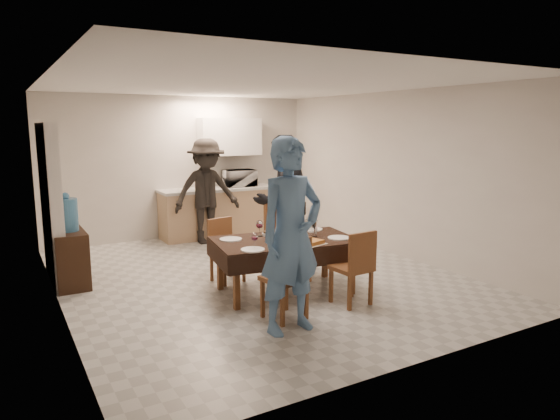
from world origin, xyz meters
The scene contains 33 objects.
floor centered at (0.00, 0.00, 0.00)m, with size 5.00×6.00×0.02m, color beige.
ceiling centered at (0.00, 0.00, 2.60)m, with size 5.00×6.00×0.02m, color white.
wall_back centered at (0.00, 3.00, 1.30)m, with size 5.00×0.02×2.60m, color silver.
wall_front centered at (0.00, -3.00, 1.30)m, with size 5.00×0.02×2.60m, color silver.
wall_left centered at (-2.50, 0.00, 1.30)m, with size 0.02×6.00×2.60m, color silver.
wall_right centered at (2.50, 0.00, 1.30)m, with size 0.02×6.00×2.60m, color silver.
stub_partition centered at (-2.42, 1.20, 1.05)m, with size 0.15×1.40×2.10m, color beige.
kitchen_base_cabinet centered at (0.60, 2.68, 0.43)m, with size 2.20×0.60×0.86m, color tan.
kitchen_worktop centered at (0.60, 2.68, 0.89)m, with size 2.24×0.64×0.05m, color beige.
upper_cabinet centered at (0.90, 2.82, 1.85)m, with size 1.20×0.34×0.70m, color white.
dining_table centered at (0.02, -0.76, 0.64)m, with size 1.86×1.26×0.68m.
chair_near_left centered at (-0.43, -1.60, 0.56)m, with size 0.48×0.48×0.49m.
chair_near_right centered at (0.47, -1.59, 0.54)m, with size 0.43×0.43×0.48m.
chair_far_left centered at (-0.43, -0.09, 0.51)m, with size 0.45×0.45×0.45m.
chair_far_right centered at (0.47, -0.10, 0.60)m, with size 0.49×0.49×0.53m.
console centered at (-2.28, 0.85, 0.36)m, with size 0.39×0.79×0.73m, color #301D10.
water_jug centered at (-2.28, 0.85, 0.94)m, with size 0.28×0.28×0.42m, color #478ABC.
wine_bottle centered at (-0.03, -0.71, 0.83)m, with size 0.08×0.08×0.31m, color black, non-canonical shape.
water_pitcher centered at (0.37, -0.81, 0.79)m, with size 0.15×0.15×0.22m, color white.
savoury_tart centered at (0.12, -1.14, 0.70)m, with size 0.38×0.29×0.05m, color #AC6D32.
salad_bowl centered at (0.32, -0.58, 0.71)m, with size 0.18×0.18×0.07m, color white.
mushroom_dish centered at (-0.03, -0.48, 0.69)m, with size 0.22×0.22×0.04m, color white.
wine_glass_a centered at (-0.53, -1.01, 0.77)m, with size 0.08×0.08×0.19m, color white, non-canonical shape.
wine_glass_b centered at (0.57, -0.51, 0.77)m, with size 0.08×0.08×0.19m, color white, non-canonical shape.
wine_glass_c centered at (-0.18, -0.46, 0.78)m, with size 0.09×0.09×0.21m, color white, non-canonical shape.
plate_near_left centered at (-0.58, -1.06, 0.68)m, with size 0.27×0.27×0.02m, color white.
plate_near_right centered at (0.62, -1.06, 0.68)m, with size 0.28×0.28×0.02m, color white.
plate_far_left centered at (-0.58, -0.46, 0.68)m, with size 0.27×0.27×0.02m, color white.
plate_far_right centered at (0.62, -0.46, 0.68)m, with size 0.28×0.28×0.02m, color white.
microwave centered at (1.03, 2.68, 1.07)m, with size 0.58×0.39×0.32m, color white.
person_near centered at (-0.53, -1.81, 0.98)m, with size 0.72×0.47×1.97m, color #527AA7.
person_far centered at (0.57, 0.29, 0.97)m, with size 0.94×0.73×1.93m, color black.
person_kitchen centered at (0.18, 2.23, 0.92)m, with size 1.19×0.68×1.84m, color black.
Camera 1 is at (-3.03, -5.95, 2.06)m, focal length 32.00 mm.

